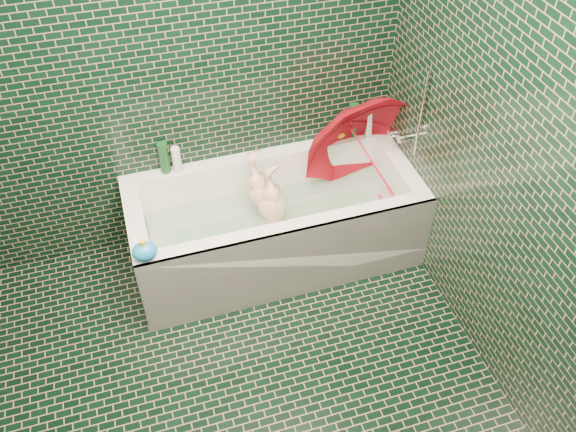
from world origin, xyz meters
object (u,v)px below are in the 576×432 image
object	(u,v)px
bathtub	(276,231)
bath_toy	(145,251)
rubber_duck	(340,132)
umbrella	(369,157)
child	(273,214)

from	to	relation	value
bathtub	bath_toy	bearing A→B (deg)	-158.28
bathtub	bath_toy	world-z (taller)	bath_toy
bathtub	rubber_duck	xyz separation A→B (m)	(0.53, 0.36, 0.38)
bathtub	umbrella	world-z (taller)	umbrella
rubber_duck	bath_toy	size ratio (longest dim) A/B	0.84
rubber_duck	umbrella	bearing A→B (deg)	-100.31
umbrella	bath_toy	world-z (taller)	umbrella
child	rubber_duck	bearing A→B (deg)	101.57
umbrella	child	bearing A→B (deg)	171.08
bathtub	rubber_duck	size ratio (longest dim) A/B	13.98
rubber_duck	child	bearing A→B (deg)	-172.60
child	bath_toy	distance (m)	0.91
child	bath_toy	bearing A→B (deg)	-82.55
bath_toy	child	bearing A→B (deg)	33.92
child	bathtub	bearing A→B (deg)	-17.70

